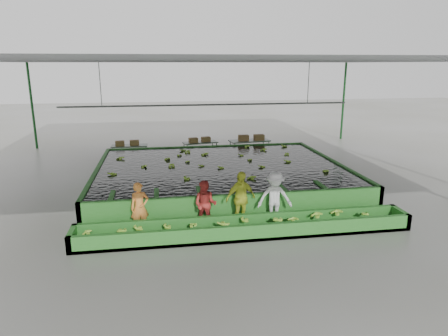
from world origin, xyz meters
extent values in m
plane|color=gray|center=(0.00, 0.00, 0.00)|extent=(80.00, 80.00, 0.00)
cube|color=slate|center=(0.00, 0.00, 5.00)|extent=(20.00, 22.00, 0.04)
cube|color=black|center=(0.00, 1.50, 0.85)|extent=(9.70, 7.70, 0.00)
cylinder|color=#59605B|center=(0.00, 5.00, 3.00)|extent=(0.08, 0.08, 14.00)
cylinder|color=#59605B|center=(-5.00, 5.00, 4.00)|extent=(0.04, 0.04, 2.00)
cylinder|color=#59605B|center=(5.00, 5.00, 4.00)|extent=(0.04, 0.04, 2.00)
imported|color=orange|center=(-3.10, -2.80, 0.77)|extent=(0.64, 0.51, 1.53)
imported|color=#AD2E29|center=(-1.12, -2.80, 0.75)|extent=(0.88, 0.79, 1.49)
imported|color=#CEDC35|center=(-0.02, -2.80, 0.87)|extent=(1.10, 0.72, 1.74)
imported|color=silver|center=(1.08, -2.80, 0.84)|extent=(1.14, 0.72, 1.69)
camera|label=1|loc=(-2.44, -14.28, 4.93)|focal=32.00mm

